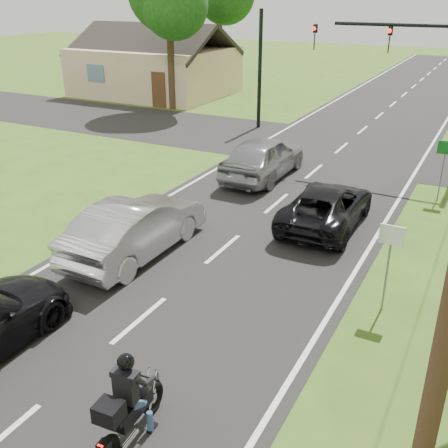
% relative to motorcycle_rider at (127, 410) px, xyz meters
% --- Properties ---
extents(ground, '(140.00, 140.00, 0.00)m').
position_rel_motorcycle_rider_xyz_m(ground, '(-1.92, 2.90, -0.67)').
color(ground, '#365A19').
rests_on(ground, ground).
extents(road, '(8.00, 100.00, 0.01)m').
position_rel_motorcycle_rider_xyz_m(road, '(-1.92, 12.90, -0.67)').
color(road, black).
rests_on(road, ground).
extents(cross_road, '(60.00, 7.00, 0.01)m').
position_rel_motorcycle_rider_xyz_m(cross_road, '(-1.92, 18.90, -0.67)').
color(cross_road, black).
rests_on(cross_road, ground).
extents(motorcycle_rider, '(0.56, 1.99, 1.71)m').
position_rel_motorcycle_rider_xyz_m(motorcycle_rider, '(0.00, 0.00, 0.00)').
color(motorcycle_rider, black).
rests_on(motorcycle_rider, ground).
extents(dark_suv, '(2.18, 4.60, 1.27)m').
position_rel_motorcycle_rider_xyz_m(dark_suv, '(0.14, 9.92, -0.03)').
color(dark_suv, black).
rests_on(dark_suv, road).
extents(silver_sedan, '(1.70, 4.84, 1.59)m').
position_rel_motorcycle_rider_xyz_m(silver_sedan, '(-3.91, 5.55, 0.13)').
color(silver_sedan, '#B5B5BA').
rests_on(silver_sedan, road).
extents(silver_suv, '(1.98, 4.88, 1.66)m').
position_rel_motorcycle_rider_xyz_m(silver_suv, '(-3.50, 13.29, 0.17)').
color(silver_suv, '#95969C').
rests_on(silver_suv, road).
extents(traffic_signal, '(6.38, 0.44, 6.00)m').
position_rel_motorcycle_rider_xyz_m(traffic_signal, '(1.41, 16.90, 3.46)').
color(traffic_signal, black).
rests_on(traffic_signal, ground).
extents(signal_pole_far, '(0.20, 0.20, 6.00)m').
position_rel_motorcycle_rider_xyz_m(signal_pole_far, '(-7.12, 20.90, 2.33)').
color(signal_pole_far, black).
rests_on(signal_pole_far, ground).
extents(sign_white, '(0.55, 0.07, 2.12)m').
position_rel_motorcycle_rider_xyz_m(sign_white, '(2.78, 5.88, 0.92)').
color(sign_white, slate).
rests_on(sign_white, ground).
extents(sign_green, '(0.55, 0.07, 2.12)m').
position_rel_motorcycle_rider_xyz_m(sign_green, '(2.98, 13.88, 0.92)').
color(sign_green, slate).
rests_on(sign_green, ground).
extents(house, '(10.20, 8.00, 4.84)m').
position_rel_motorcycle_rider_xyz_m(house, '(-17.92, 26.90, 1.09)').
color(house, '#CCAE8E').
rests_on(house, ground).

